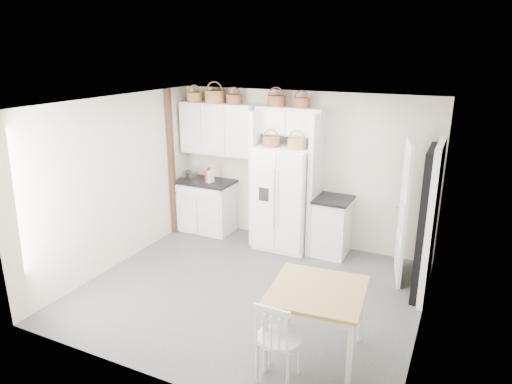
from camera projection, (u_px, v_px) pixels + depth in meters
The scene contains 29 objects.
floor at pixel (249, 291), 6.40m from camera, with size 4.50×4.50×0.00m, color #373737.
ceiling at pixel (249, 104), 5.62m from camera, with size 4.50×4.50×0.00m, color white.
wall_back at pixel (301, 169), 7.73m from camera, with size 4.50×4.50×0.00m, color beige.
wall_left at pixel (116, 183), 6.93m from camera, with size 4.00×4.00×0.00m, color beige.
wall_right at pixel (430, 231), 5.09m from camera, with size 4.00×4.00×0.00m, color beige.
refrigerator at pixel (285, 198), 7.61m from camera, with size 0.90×0.72×1.74m, color white.
base_cab_left at pixel (207, 206), 8.43m from camera, with size 0.99×0.63×0.92m, color silver.
base_cab_right at pixel (332, 227), 7.45m from camera, with size 0.52×0.63×0.92m, color silver.
dining_table at pixel (316, 323), 4.94m from camera, with size 0.98×0.98×0.82m, color olive.
windsor_chair at pixel (279, 338), 4.56m from camera, with size 0.47×0.43×0.96m, color silver.
counter_left at pixel (206, 181), 8.28m from camera, with size 1.04×0.67×0.04m, color black.
counter_right at pixel (334, 199), 7.30m from camera, with size 0.56×0.67×0.04m, color black.
toaster at pixel (189, 175), 8.29m from camera, with size 0.24×0.14×0.16m, color silver.
cookbook_red at pixel (208, 175), 8.13m from camera, with size 0.04×0.17×0.25m, color #AA281C.
cookbook_cream at pixel (211, 177), 8.11m from camera, with size 0.03×0.15×0.22m, color silver.
basket_upper_a at pixel (195, 97), 8.05m from camera, with size 0.29×0.29×0.16m, color olive.
basket_upper_b at pixel (215, 97), 7.87m from camera, with size 0.35×0.35×0.21m, color olive.
basket_upper_c at pixel (234, 99), 7.73m from camera, with size 0.27×0.27×0.16m, color maroon.
basket_bridge_a at pixel (276, 101), 7.41m from camera, with size 0.30×0.30×0.17m, color maroon.
basket_bridge_b at pixel (301, 103), 7.23m from camera, with size 0.27×0.27×0.15m, color maroon.
basket_fridge_a at pixel (271, 142), 7.33m from camera, with size 0.28×0.28×0.15m, color maroon.
basket_fridge_b at pixel (297, 144), 7.15m from camera, with size 0.30×0.30×0.16m, color olive.
upper_cabinet at pixel (218, 129), 8.02m from camera, with size 1.40×0.34×0.90m, color silver.
bridge_cabinet at pixel (290, 121), 7.40m from camera, with size 1.12×0.34×0.45m, color silver.
fridge_panel_left at pixel (258, 177), 7.79m from camera, with size 0.08×0.60×2.30m, color silver.
fridge_panel_right at pixel (315, 184), 7.37m from camera, with size 0.08×0.60×2.30m, color silver.
trim_post at pixel (171, 164), 8.07m from camera, with size 0.09×0.09×2.60m, color #3D2916.
doorway_void at pixel (428, 223), 6.07m from camera, with size 0.18×0.85×2.05m, color black.
door_slab at pixel (403, 212), 6.50m from camera, with size 0.80×0.04×2.05m, color white.
Camera 1 is at (2.52, -5.09, 3.25)m, focal length 32.00 mm.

